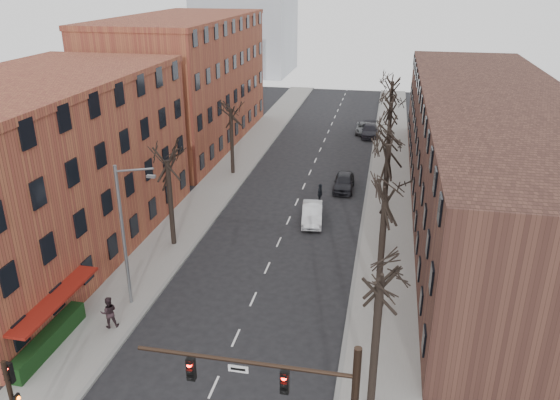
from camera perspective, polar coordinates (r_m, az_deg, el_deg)
The scene contains 22 objects.
sidewalk_left at distance 56.56m, azimuth -5.05°, elevation 3.16°, with size 4.00×90.00×0.15m, color gray.
sidewalk_right at distance 54.44m, azimuth 11.36°, elevation 2.01°, with size 4.00×90.00×0.15m, color gray.
building_left_near at distance 40.97m, azimuth -24.18°, elevation 2.36°, with size 12.00×26.00×12.00m, color brown.
building_left_far at distance 65.58m, azimuth -9.90°, elevation 11.88°, with size 12.00×28.00×14.00m, color brown.
building_right at distance 48.90m, azimuth 21.13°, elevation 4.66°, with size 12.00×50.00×10.00m, color #4F2F25.
awning_left at distance 33.51m, azimuth -21.74°, elevation -13.34°, with size 1.20×7.00×0.15m, color maroon.
hedge at distance 32.54m, azimuth -23.00°, elevation -13.33°, with size 0.80×6.00×1.00m, color black.
tree_right_b at distance 33.80m, azimuth 10.04°, elevation -11.55°, with size 5.20×5.20×10.80m, color black, non-canonical shape.
tree_right_c at distance 40.70m, azimuth 10.46°, elevation -5.31°, with size 5.20×5.20×11.60m, color black, non-canonical shape.
tree_right_d at distance 47.95m, azimuth 10.75°, elevation -0.91°, with size 5.20×5.20×10.00m, color black, non-canonical shape.
tree_right_e at distance 55.40m, azimuth 10.96°, elevation 2.32°, with size 5.20×5.20×10.80m, color black, non-canonical shape.
tree_right_f at distance 62.98m, azimuth 11.12°, elevation 4.78°, with size 5.20×5.20×11.60m, color black, non-canonical shape.
tree_left_a at distance 41.72m, azimuth -11.01°, elevation -4.62°, with size 5.20×5.20×9.50m, color black, non-canonical shape.
tree_left_b at distance 55.58m, azimuth -4.93°, elevation 2.73°, with size 5.20×5.20×9.50m, color black, non-canonical shape.
signal_pole_left at distance 26.40m, azimuth -26.19°, elevation -17.89°, with size 0.47×0.44×4.40m.
streetlight at distance 32.85m, azimuth -15.85°, elevation -3.11°, with size 2.45×0.22×9.03m.
silver_sedan at distance 44.40m, azimuth 3.39°, elevation -1.42°, with size 1.59×4.55×1.50m, color silver.
parked_car_near at distance 51.39m, azimuth 6.69°, elevation 1.90°, with size 1.83×4.56×1.55m, color black.
parked_car_mid at distance 69.38m, azimuth 9.36°, elevation 7.17°, with size 2.03×5.00×1.45m, color black.
parked_car_far at distance 70.82m, azimuth 8.76°, elevation 7.43°, with size 2.06×4.47×1.24m, color #5A5E62.
pedestrian_b at distance 32.86m, azimuth -17.45°, elevation -11.13°, with size 0.93×0.72×1.91m, color black.
pedestrian_crossing at distance 47.97m, azimuth 4.20°, elevation 0.65°, with size 1.08×0.45×1.85m, color black.
Camera 1 is at (7.38, -16.13, 18.74)m, focal length 35.00 mm.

